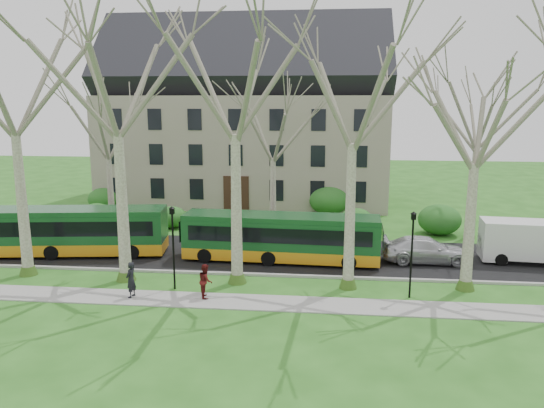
{
  "coord_description": "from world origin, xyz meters",
  "views": [
    {
      "loc": [
        1.78,
        -26.58,
        9.76
      ],
      "look_at": [
        -1.31,
        3.0,
        3.82
      ],
      "focal_mm": 35.0,
      "sensor_mm": 36.0,
      "label": 1
    }
  ],
  "objects": [
    {
      "name": "hedges",
      "position": [
        -4.67,
        14.0,
        1.0
      ],
      "size": [
        30.6,
        8.6,
        2.0
      ],
      "color": "#1C6527",
      "rests_on": "ground"
    },
    {
      "name": "bus_lead",
      "position": [
        -14.41,
        4.21,
        1.59
      ],
      "size": [
        12.46,
        4.16,
        3.06
      ],
      "primitive_type": null,
      "rotation": [
        0.0,
        0.0,
        0.13
      ],
      "color": "#14461E",
      "rests_on": "road"
    },
    {
      "name": "pedestrian_a",
      "position": [
        -7.76,
        -2.5,
        0.96
      ],
      "size": [
        0.55,
        0.73,
        1.8
      ],
      "primitive_type": "imported",
      "rotation": [
        0.0,
        0.0,
        -1.76
      ],
      "color": "black",
      "rests_on": "sidewalk"
    },
    {
      "name": "road",
      "position": [
        0.0,
        5.5,
        0.03
      ],
      "size": [
        80.0,
        8.0,
        0.06
      ],
      "primitive_type": "cube",
      "color": "black",
      "rests_on": "ground"
    },
    {
      "name": "bus_follow",
      "position": [
        -0.91,
        4.29,
        1.53
      ],
      "size": [
        11.85,
        3.0,
        2.94
      ],
      "primitive_type": null,
      "rotation": [
        0.0,
        0.0,
        -0.05
      ],
      "color": "#14461E",
      "rests_on": "road"
    },
    {
      "name": "sidewalk",
      "position": [
        0.0,
        -2.5,
        0.03
      ],
      "size": [
        70.0,
        2.0,
        0.06
      ],
      "primitive_type": "cube",
      "color": "gray",
      "rests_on": "ground"
    },
    {
      "name": "tree_row_far",
      "position": [
        -1.33,
        11.0,
        6.0
      ],
      "size": [
        33.0,
        7.0,
        12.0
      ],
      "color": "gray",
      "rests_on": "ground"
    },
    {
      "name": "curb",
      "position": [
        0.0,
        1.5,
        0.07
      ],
      "size": [
        80.0,
        0.25,
        0.14
      ],
      "primitive_type": "cube",
      "color": "#A5A39E",
      "rests_on": "ground"
    },
    {
      "name": "building",
      "position": [
        -6.0,
        24.0,
        8.07
      ],
      "size": [
        26.5,
        12.2,
        16.0
      ],
      "color": "gray",
      "rests_on": "ground"
    },
    {
      "name": "sedan",
      "position": [
        7.81,
        4.89,
        0.82
      ],
      "size": [
        5.31,
        2.28,
        1.52
      ],
      "primitive_type": "imported",
      "rotation": [
        0.0,
        0.0,
        1.6
      ],
      "color": "silver",
      "rests_on": "road"
    },
    {
      "name": "pedestrian_b",
      "position": [
        -4.09,
        -2.11,
        0.91
      ],
      "size": [
        0.86,
        0.98,
        1.7
      ],
      "primitive_type": "imported",
      "rotation": [
        0.0,
        0.0,
        1.87
      ],
      "color": "#501212",
      "rests_on": "sidewalk"
    },
    {
      "name": "tree_row_verge",
      "position": [
        0.0,
        0.3,
        7.0
      ],
      "size": [
        49.0,
        7.0,
        14.0
      ],
      "color": "gray",
      "rests_on": "ground"
    },
    {
      "name": "ground",
      "position": [
        0.0,
        0.0,
        0.0
      ],
      "size": [
        120.0,
        120.0,
        0.0
      ],
      "primitive_type": "plane",
      "color": "#27601B",
      "rests_on": "ground"
    },
    {
      "name": "van_a",
      "position": [
        14.06,
        5.46,
        1.32
      ],
      "size": [
        5.94,
        2.61,
        2.52
      ],
      "primitive_type": null,
      "rotation": [
        0.0,
        0.0,
        -0.09
      ],
      "color": "silver",
      "rests_on": "road"
    },
    {
      "name": "lamp_row",
      "position": [
        -0.0,
        -1.0,
        2.57
      ],
      "size": [
        36.22,
        0.22,
        4.3
      ],
      "color": "black",
      "rests_on": "ground"
    }
  ]
}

